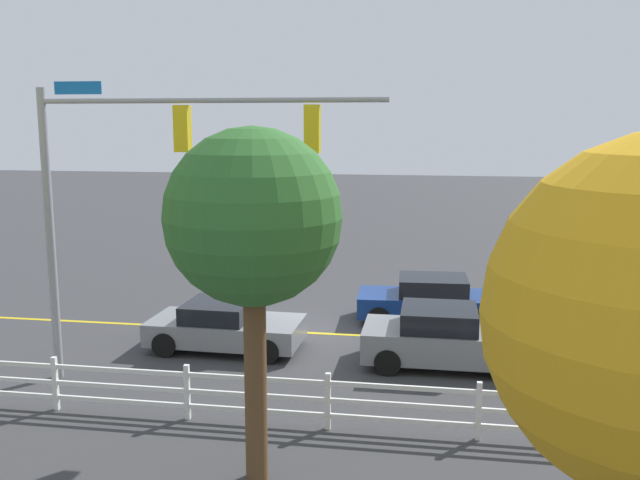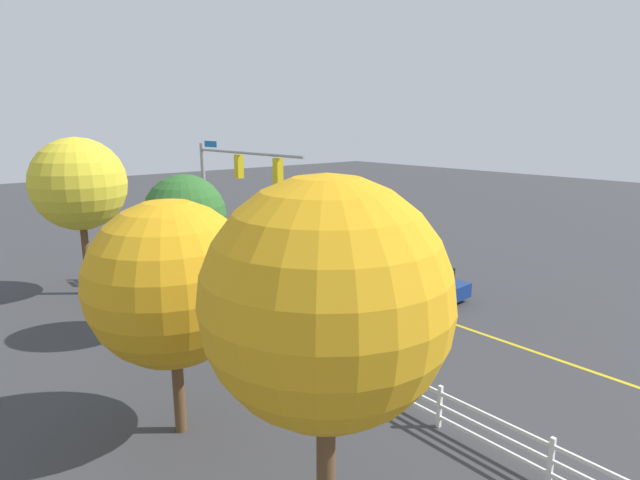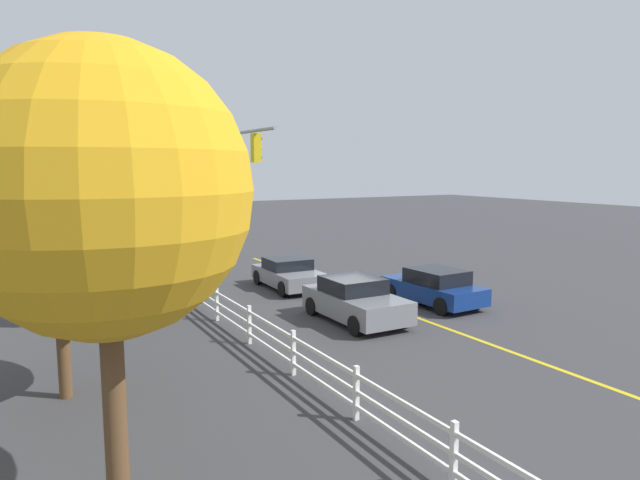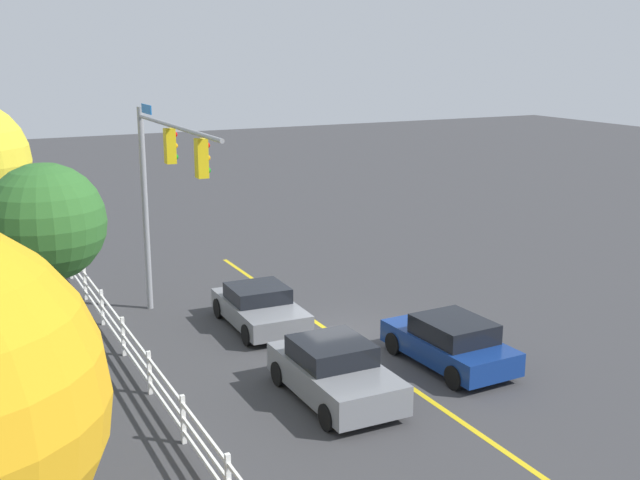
{
  "view_description": "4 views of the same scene",
  "coord_description": "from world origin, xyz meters",
  "px_view_note": "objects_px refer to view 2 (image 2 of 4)",
  "views": [
    {
      "loc": [
        -3.5,
        18.91,
        5.99
      ],
      "look_at": [
        -0.54,
        0.93,
        2.88
      ],
      "focal_mm": 39.08,
      "sensor_mm": 36.0,
      "label": 1
    },
    {
      "loc": [
        -17.2,
        16.15,
        7.63
      ],
      "look_at": [
        0.42,
        1.06,
        2.35
      ],
      "focal_mm": 28.77,
      "sensor_mm": 36.0,
      "label": 2
    },
    {
      "loc": [
        -19.54,
        12.21,
        5.19
      ],
      "look_at": [
        -0.3,
        1.44,
        2.31
      ],
      "focal_mm": 31.75,
      "sensor_mm": 36.0,
      "label": 3
    },
    {
      "loc": [
        -20.27,
        10.63,
        8.59
      ],
      "look_at": [
        0.17,
        0.48,
        3.04
      ],
      "focal_mm": 44.78,
      "sensor_mm": 36.0,
      "label": 4
    }
  ],
  "objects_px": {
    "tree_0": "(172,283)",
    "tree_2": "(79,184)",
    "car_1": "(371,302)",
    "car_2": "(422,281)",
    "tree_1": "(185,217)",
    "car_0": "(290,272)",
    "tree_3": "(326,302)"
  },
  "relations": [
    {
      "from": "tree_0",
      "to": "tree_2",
      "type": "distance_m",
      "value": 12.93
    },
    {
      "from": "tree_2",
      "to": "tree_0",
      "type": "bearing_deg",
      "value": 172.59
    },
    {
      "from": "car_1",
      "to": "car_2",
      "type": "relative_size",
      "value": 1.0
    },
    {
      "from": "tree_0",
      "to": "tree_1",
      "type": "relative_size",
      "value": 1.0
    },
    {
      "from": "car_0",
      "to": "car_2",
      "type": "distance_m",
      "value": 6.34
    },
    {
      "from": "car_1",
      "to": "tree_2",
      "type": "xyz_separation_m",
      "value": [
        10.59,
        7.52,
        4.32
      ]
    },
    {
      "from": "tree_1",
      "to": "tree_2",
      "type": "height_order",
      "value": "tree_2"
    },
    {
      "from": "car_1",
      "to": "tree_1",
      "type": "height_order",
      "value": "tree_1"
    },
    {
      "from": "tree_2",
      "to": "tree_3",
      "type": "distance_m",
      "value": 18.14
    },
    {
      "from": "car_0",
      "to": "car_1",
      "type": "relative_size",
      "value": 0.98
    },
    {
      "from": "car_0",
      "to": "car_2",
      "type": "relative_size",
      "value": 0.98
    },
    {
      "from": "car_1",
      "to": "car_0",
      "type": "bearing_deg",
      "value": 176.56
    },
    {
      "from": "tree_0",
      "to": "tree_3",
      "type": "bearing_deg",
      "value": -177.36
    },
    {
      "from": "tree_0",
      "to": "tree_3",
      "type": "relative_size",
      "value": 0.86
    },
    {
      "from": "car_1",
      "to": "car_2",
      "type": "xyz_separation_m",
      "value": [
        0.47,
        -3.83,
        -0.03
      ]
    },
    {
      "from": "tree_1",
      "to": "tree_2",
      "type": "bearing_deg",
      "value": 10.51
    },
    {
      "from": "car_0",
      "to": "tree_1",
      "type": "bearing_deg",
      "value": -67.13
    },
    {
      "from": "car_2",
      "to": "tree_3",
      "type": "xyz_separation_m",
      "value": [
        -7.96,
        12.76,
        4.17
      ]
    },
    {
      "from": "tree_1",
      "to": "tree_3",
      "type": "bearing_deg",
      "value": 165.41
    },
    {
      "from": "tree_2",
      "to": "car_2",
      "type": "bearing_deg",
      "value": -131.74
    },
    {
      "from": "car_2",
      "to": "tree_1",
      "type": "distance_m",
      "value": 11.0
    },
    {
      "from": "car_0",
      "to": "tree_2",
      "type": "distance_m",
      "value": 10.22
    },
    {
      "from": "car_2",
      "to": "tree_0",
      "type": "xyz_separation_m",
      "value": [
        -2.65,
        13.0,
        3.24
      ]
    },
    {
      "from": "car_0",
      "to": "tree_0",
      "type": "height_order",
      "value": "tree_0"
    },
    {
      "from": "car_1",
      "to": "tree_2",
      "type": "relative_size",
      "value": 0.58
    },
    {
      "from": "car_2",
      "to": "tree_2",
      "type": "relative_size",
      "value": 0.58
    },
    {
      "from": "tree_0",
      "to": "tree_1",
      "type": "distance_m",
      "value": 6.21
    },
    {
      "from": "car_1",
      "to": "tree_1",
      "type": "bearing_deg",
      "value": -117.68
    },
    {
      "from": "tree_2",
      "to": "tree_1",
      "type": "bearing_deg",
      "value": -169.49
    },
    {
      "from": "tree_0",
      "to": "tree_2",
      "type": "bearing_deg",
      "value": -7.41
    },
    {
      "from": "car_0",
      "to": "tree_1",
      "type": "height_order",
      "value": "tree_1"
    },
    {
      "from": "car_2",
      "to": "car_1",
      "type": "bearing_deg",
      "value": 94.51
    }
  ]
}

